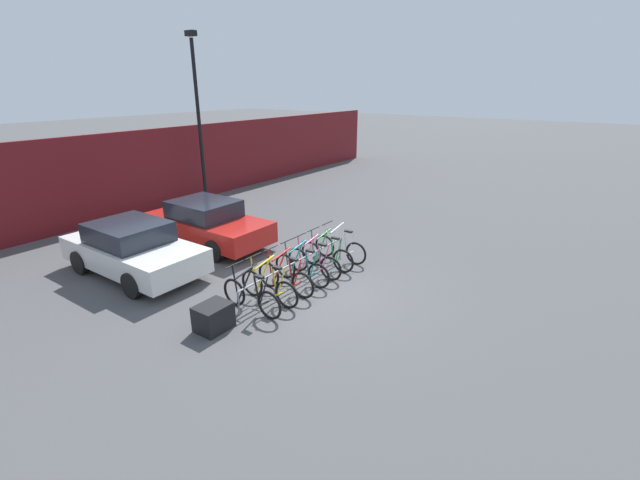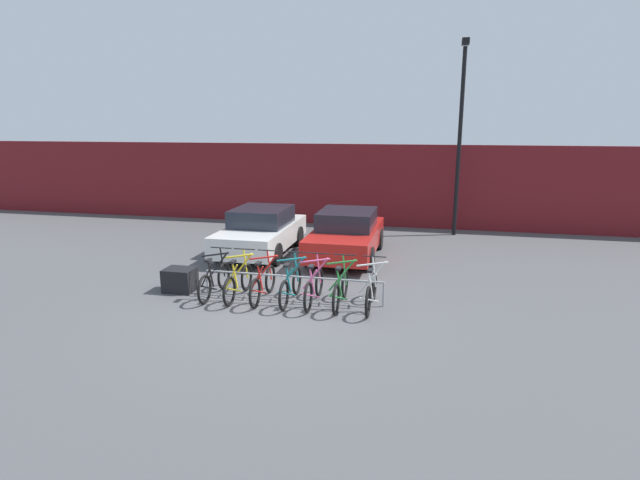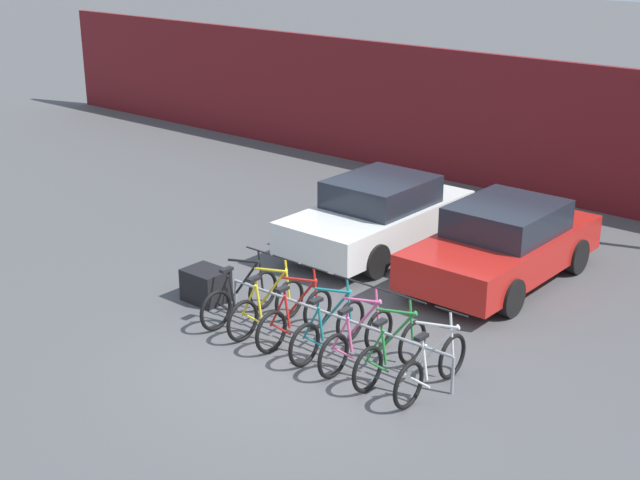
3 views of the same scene
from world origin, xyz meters
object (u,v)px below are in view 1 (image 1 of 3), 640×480
object	(u,v)px
cargo_crate	(213,317)
bicycle_teal	(302,269)
bicycle_green	(327,255)
car_red	(207,223)
bicycle_white	(340,248)
car_white	(133,249)
bike_rack	(297,264)
bicycle_pink	(314,262)
bicycle_yellow	(269,287)
bicycle_red	(285,278)
bicycle_black	(251,297)
lamp_post	(198,113)

from	to	relation	value
cargo_crate	bicycle_teal	bearing A→B (deg)	-3.11
bicycle_teal	bicycle_green	world-z (taller)	same
bicycle_teal	car_red	distance (m)	4.16
bicycle_white	car_white	size ratio (longest dim) A/B	0.42
bike_rack	car_white	bearing A→B (deg)	118.19
car_white	bicycle_pink	bearing A→B (deg)	-56.88
cargo_crate	bicycle_yellow	bearing A→B (deg)	-5.60
bicycle_white	car_red	size ratio (longest dim) A/B	0.41
bicycle_red	bike_rack	bearing A→B (deg)	12.76
cargo_crate	bicycle_black	bearing A→B (deg)	-8.95
bicycle_pink	car_red	distance (m)	4.12
bicycle_teal	bicycle_yellow	bearing A→B (deg)	179.37
bicycle_yellow	bicycle_teal	bearing A→B (deg)	-1.27
bicycle_white	lamp_post	size ratio (longest dim) A/B	0.26
car_white	bicycle_black	bearing A→B (deg)	-86.43
bike_rack	car_white	size ratio (longest dim) A/B	1.02
bicycle_red	bicycle_white	bearing A→B (deg)	-0.38
car_white	bicycle_red	bearing A→B (deg)	-70.40
bike_rack	bicycle_white	world-z (taller)	bicycle_white
bicycle_yellow	lamp_post	distance (m)	9.99
car_white	bicycle_yellow	bearing A→B (deg)	-78.23
bike_rack	bicycle_yellow	distance (m)	1.24
bicycle_red	bicycle_green	distance (m)	1.78
car_red	cargo_crate	distance (m)	5.18
bicycle_yellow	lamp_post	size ratio (longest dim) A/B	0.26
bicycle_red	cargo_crate	distance (m)	2.13
bicycle_pink	car_red	bearing A→B (deg)	90.72
car_red	bicycle_pink	bearing A→B (deg)	-90.27
bicycle_white	car_red	distance (m)	4.30
bicycle_teal	bicycle_pink	distance (m)	0.53
bicycle_white	cargo_crate	xyz separation A→B (m)	(-4.57, 0.15, -0.10)
bicycle_teal	lamp_post	distance (m)	9.43
bicycle_black	car_red	xyz separation A→B (m)	(2.37, 4.11, 0.31)
bike_rack	bicycle_yellow	world-z (taller)	bicycle_yellow
bike_rack	bicycle_yellow	bearing A→B (deg)	-173.08
bicycle_teal	cargo_crate	world-z (taller)	bicycle_teal
car_white	bike_rack	bearing A→B (deg)	-61.81
bicycle_white	cargo_crate	size ratio (longest dim) A/B	2.44
bike_rack	car_red	xyz separation A→B (m)	(0.56, 3.96, 0.20)
bike_rack	bicycle_green	bearing A→B (deg)	-7.44
bicycle_teal	bike_rack	bearing A→B (deg)	93.67
bicycle_black	bicycle_teal	world-z (taller)	same
bicycle_white	car_white	xyz separation A→B (m)	(-3.86, 3.98, 0.31)
bicycle_red	car_red	xyz separation A→B (m)	(1.20, 4.11, 0.31)
bicycle_teal	cargo_crate	distance (m)	2.78
bicycle_yellow	bicycle_green	xyz separation A→B (m)	(2.36, 0.00, 0.00)
bicycle_white	cargo_crate	world-z (taller)	bicycle_white
bicycle_teal	bicycle_green	size ratio (longest dim) A/B	1.00
bicycle_teal	cargo_crate	size ratio (longest dim) A/B	2.44
bike_rack	bicycle_red	size ratio (longest dim) A/B	2.43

